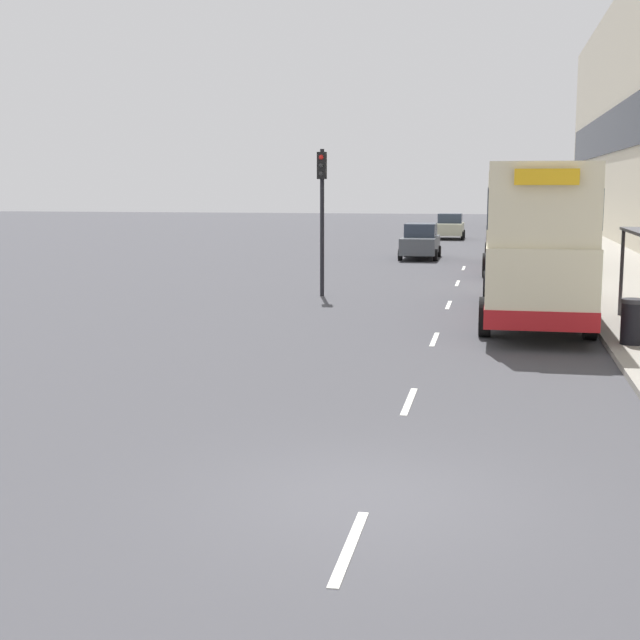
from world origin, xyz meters
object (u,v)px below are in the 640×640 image
at_px(double_decker_bus_ahead, 517,219).
at_px(car_0, 420,241).
at_px(car_1, 518,228).
at_px(car_2, 509,218).
at_px(double_decker_bus_near, 534,238).
at_px(traffic_light_far_kerb, 322,198).
at_px(litter_bin, 632,321).
at_px(car_3, 450,226).

xyz_separation_m(double_decker_bus_ahead, car_0, (-4.74, 5.55, -1.39)).
bearing_deg(double_decker_bus_ahead, car_0, 130.50).
bearing_deg(car_1, car_2, 91.09).
xyz_separation_m(double_decker_bus_near, car_0, (-4.90, 20.49, -1.39)).
bearing_deg(car_2, car_0, -98.05).
relative_size(double_decker_bus_ahead, traffic_light_far_kerb, 2.23).
distance_m(double_decker_bus_ahead, car_2, 40.30).
xyz_separation_m(double_decker_bus_ahead, car_2, (0.16, 40.27, -1.38)).
height_order(car_2, litter_bin, car_2).
relative_size(car_0, car_2, 1.16).
height_order(double_decker_bus_ahead, car_2, double_decker_bus_ahead).
xyz_separation_m(car_3, litter_bin, (6.37, -42.78, -0.21)).
distance_m(double_decker_bus_ahead, car_0, 7.44).
relative_size(double_decker_bus_ahead, litter_bin, 10.57).
bearing_deg(litter_bin, car_1, 92.39).
xyz_separation_m(car_0, litter_bin, (6.97, -25.07, -0.22)).
bearing_deg(car_3, litter_bin, 98.47).
relative_size(car_0, car_3, 1.11).
bearing_deg(car_0, car_2, -98.05).
distance_m(double_decker_bus_near, car_1, 36.35).
distance_m(car_3, traffic_light_far_kerb, 34.39).
distance_m(double_decker_bus_ahead, traffic_light_far_kerb, 12.89).
relative_size(double_decker_bus_near, litter_bin, 10.28).
bearing_deg(litter_bin, car_2, 91.98).
bearing_deg(car_2, double_decker_bus_ahead, -90.23).
relative_size(car_1, litter_bin, 3.93).
bearing_deg(double_decker_bus_near, car_1, 89.41).
height_order(car_0, car_2, car_2).
height_order(car_1, car_2, car_2).
relative_size(double_decker_bus_near, car_1, 2.62).
xyz_separation_m(car_2, litter_bin, (2.06, -59.79, -0.23)).
bearing_deg(car_0, litter_bin, 105.54).
distance_m(double_decker_bus_ahead, car_3, 23.67).
bearing_deg(car_2, car_3, -104.21).
bearing_deg(car_2, litter_bin, -88.02).
bearing_deg(double_decker_bus_near, car_3, 96.42).
xyz_separation_m(car_2, car_3, (-4.31, -17.01, -0.02)).
distance_m(double_decker_bus_ahead, litter_bin, 19.71).
relative_size(car_3, traffic_light_far_kerb, 0.80).
distance_m(car_0, traffic_light_far_kerb, 16.80).
bearing_deg(car_3, car_1, 158.16).
distance_m(car_0, car_2, 35.06).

